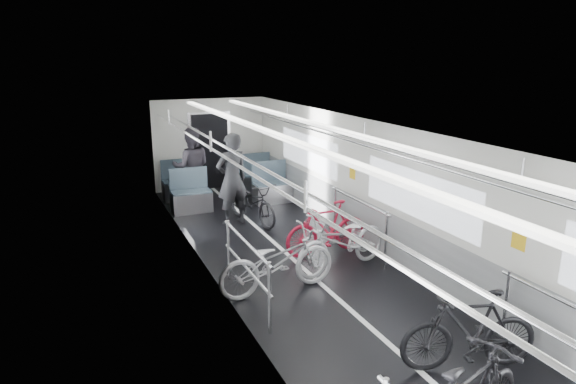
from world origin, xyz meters
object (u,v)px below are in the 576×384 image
Objects in this scene: bike_left_far at (277,261)px; person_standing at (232,179)px; bike_right_far at (327,228)px; bike_right_near at (469,330)px; bike_aisle at (252,202)px; person_seated at (192,167)px; bike_right_mid at (343,241)px.

bike_left_far is 3.47m from person_standing.
bike_left_far is at bearing -54.17° from bike_right_far.
bike_right_near is 3.79m from bike_right_far.
person_seated is (-0.87, 1.82, 0.48)m from bike_aisle.
person_standing is (-0.96, 3.08, 0.48)m from bike_right_mid.
bike_right_far is 2.60m from person_standing.
person_seated is (-1.51, 4.06, 0.44)m from bike_right_far.
bike_right_mid is (1.31, 0.34, 0.01)m from bike_left_far.
person_standing is at bearing -155.16° from bike_right_near.
person_standing reaches higher than person_seated.
bike_right_far is at bearing -165.65° from bike_right_near.
person_seated is (-1.37, 7.85, 0.45)m from bike_right_near.
person_seated is (-1.42, 4.81, 0.43)m from bike_right_mid.
bike_right_near is at bearing 111.43° from person_seated.
person_seated is at bearing -86.81° from person_standing.
bike_left_far reaches higher than bike_aisle.
bike_right_near is 0.94× the size of bike_aisle.
bike_aisle is 2.08m from person_seated.
bike_aisle is at bearing -166.18° from bike_right_far.
bike_aisle is at bearing 176.53° from bike_right_mid.
bike_left_far is at bearing -138.56° from bike_right_near.
bike_right_near is 7.98m from person_seated.
person_standing reaches higher than bike_aisle.
bike_left_far is at bearing 72.03° from person_standing.
bike_right_far is at bearing -55.86° from bike_left_far.
bike_right_near is at bearing -99.26° from bike_aisle.
bike_right_far is 0.83× the size of person_standing.
bike_aisle is (-0.63, 2.24, -0.04)m from bike_right_far.
person_standing reaches higher than bike_right_far.
person_seated is at bearing 101.70° from bike_aisle.
bike_left_far is 3.41m from bike_aisle.
person_standing is at bearing 116.73° from person_seated.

